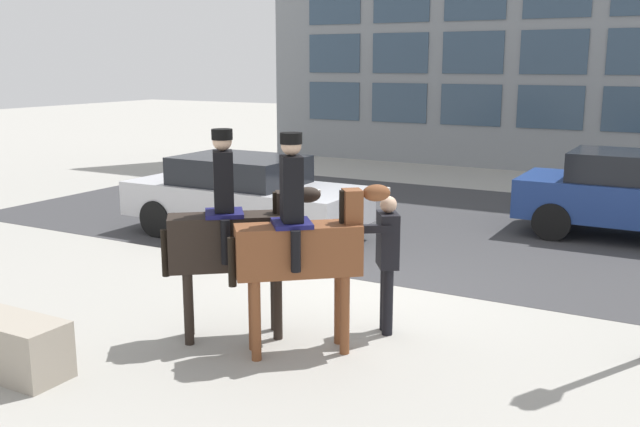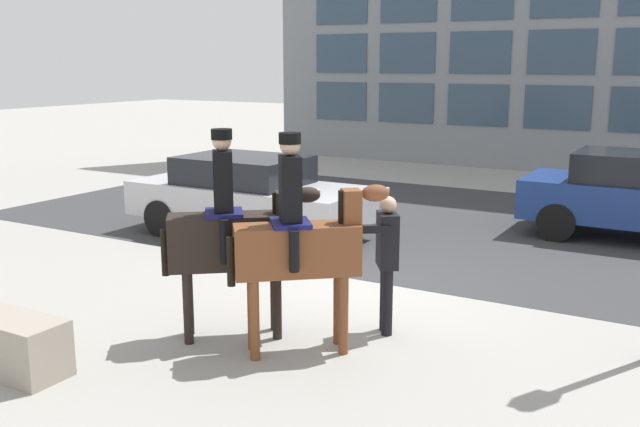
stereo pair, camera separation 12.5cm
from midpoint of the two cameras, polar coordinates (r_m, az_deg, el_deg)
name	(u,v)px [view 2 (the right image)]	position (r m, az deg, el deg)	size (l,w,h in m)	color
ground_plane	(355,291)	(10.32, 3.15, -6.20)	(80.00, 80.00, 0.00)	#9E9B93
road_surface	(463,226)	(14.57, 11.63, -1.01)	(18.98, 8.50, 0.01)	#38383A
mounted_horse_lead	(233,235)	(8.36, -6.54, -1.70)	(1.59, 1.36, 2.48)	black
mounted_horse_companion	(300,242)	(7.86, -1.13, -2.30)	(1.53, 1.35, 2.49)	brown
pedestrian_bystander	(386,254)	(8.51, 5.72, -3.24)	(0.71, 0.79, 1.69)	black
street_car_near_lane	(248,194)	(13.46, -5.54, 1.55)	(4.53, 1.96, 1.50)	#B7B7BC
street_car_far_lane	(636,195)	(14.33, 24.21, 1.37)	(3.99, 1.93, 1.61)	navy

